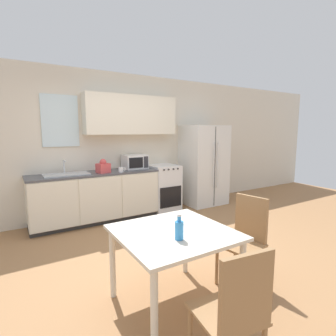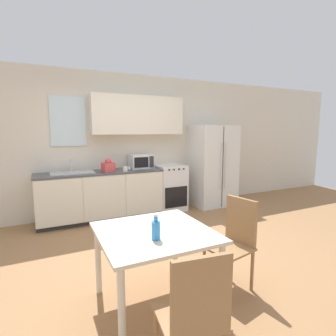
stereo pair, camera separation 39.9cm
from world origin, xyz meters
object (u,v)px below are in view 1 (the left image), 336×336
Objects in this scene: coffee_mug at (121,170)px; drink_bottle at (179,229)px; oven_range at (163,187)px; microwave at (135,162)px; dining_chair_side at (246,234)px; refrigerator at (204,165)px; dining_chair_near at (236,309)px; dining_table at (174,241)px.

drink_bottle is (-0.54, -2.63, -0.12)m from coffee_mug.
microwave reaches higher than oven_range.
oven_range is at bearing 61.84° from drink_bottle.
microwave reaches higher than dining_chair_side.
refrigerator is at bearing 47.68° from drink_bottle.
coffee_mug is at bearing -176.21° from refrigerator.
drink_bottle is (-2.52, -2.77, -0.05)m from refrigerator.
drink_bottle is (-1.52, -2.83, 0.35)m from oven_range.
drink_bottle is at bearing -101.53° from coffee_mug.
dining_chair_side is at bearing 46.78° from dining_chair_near.
dining_chair_near is 0.73m from drink_bottle.
microwave reaches higher than dining_chair_near.
dining_chair_side is at bearing -90.01° from microwave.
refrigerator is 4.30m from dining_chair_near.
dining_table is at bearing 74.47° from dining_chair_side.
drink_bottle is at bearing -118.16° from oven_range.
dining_chair_side is (-1.59, -2.66, -0.33)m from refrigerator.
drink_bottle is (0.04, 0.68, 0.27)m from dining_chair_near.
microwave is 2.85m from dining_chair_side.
dining_chair_near is at bearing -93.05° from drink_bottle.
dining_chair_side is at bearing 6.68° from drink_bottle.
refrigerator is 3.11m from dining_chair_side.
coffee_mug is 3.39m from dining_chair_near.
coffee_mug is at bearing -2.10° from dining_chair_side.
dining_table is 4.51× the size of drink_bottle.
oven_range is 3.84m from dining_chair_near.
oven_range is 1.08m from refrigerator.
oven_range is 2.14× the size of microwave.
drink_bottle reaches higher than oven_range.
coffee_mug is at bearing -143.85° from microwave.
microwave is 1.98× the size of drink_bottle.
microwave is at bearing 72.44° from dining_table.
oven_range is 0.99× the size of dining_chair_side.
oven_range is 3.23m from drink_bottle.
dining_table is at bearing -100.95° from coffee_mug.
dining_chair_near is 4.26× the size of drink_bottle.
coffee_mug is at bearing 78.47° from drink_bottle.
refrigerator is 4.00× the size of microwave.
drink_bottle is at bearing -109.28° from dining_table.
microwave is at bearing 174.38° from refrigerator.
microwave reaches higher than drink_bottle.
microwave is (-1.59, 0.16, 0.16)m from refrigerator.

